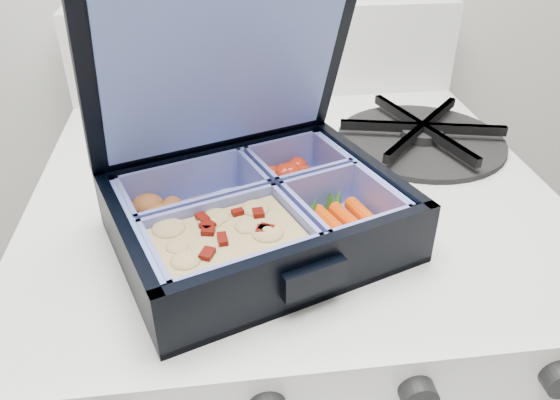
{
  "coord_description": "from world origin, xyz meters",
  "views": [
    {
      "loc": [
        -0.29,
        1.21,
        1.09
      ],
      "look_at": [
        -0.24,
        1.61,
        0.83
      ],
      "focal_mm": 35.0,
      "sensor_mm": 36.0,
      "label": 1
    }
  ],
  "objects": [
    {
      "name": "bento_box",
      "position": [
        -0.26,
        1.6,
        0.82
      ],
      "size": [
        0.29,
        0.25,
        0.06
      ],
      "primitive_type": null,
      "rotation": [
        0.0,
        0.0,
        0.35
      ],
      "color": "black",
      "rests_on": "stove"
    },
    {
      "name": "burner_grate",
      "position": [
        -0.05,
        1.77,
        0.81
      ],
      "size": [
        0.24,
        0.24,
        0.03
      ],
      "primitive_type": "cylinder",
      "rotation": [
        0.0,
        0.0,
        -0.22
      ],
      "color": "black",
      "rests_on": "stove"
    },
    {
      "name": "burner_grate_rear",
      "position": [
        -0.35,
        1.9,
        0.8
      ],
      "size": [
        0.16,
        0.16,
        0.02
      ],
      "primitive_type": "cylinder",
      "rotation": [
        0.0,
        0.0,
        0.01
      ],
      "color": "black",
      "rests_on": "stove"
    },
    {
      "name": "fork",
      "position": [
        -0.15,
        1.72,
        0.8
      ],
      "size": [
        0.13,
        0.18,
        0.01
      ],
      "primitive_type": null,
      "rotation": [
        0.0,
        0.0,
        -0.57
      ],
      "color": "#ADADAD",
      "rests_on": "stove"
    }
  ]
}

